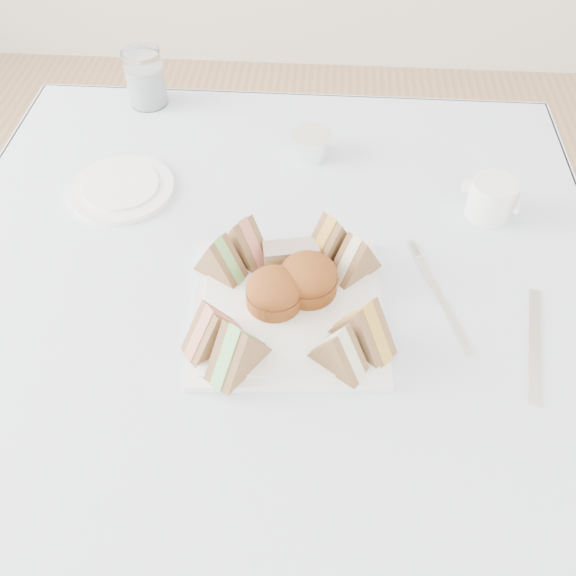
# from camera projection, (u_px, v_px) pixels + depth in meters

# --- Properties ---
(floor) EXTENTS (4.00, 4.00, 0.00)m
(floor) POSITION_uv_depth(u_px,v_px,m) (276.00, 487.00, 1.46)
(floor) COLOR #9E7751
(floor) RESTS_ON ground
(table) EXTENTS (0.90, 0.90, 0.74)m
(table) POSITION_uv_depth(u_px,v_px,m) (273.00, 409.00, 1.18)
(table) COLOR brown
(table) RESTS_ON floor
(tablecloth) EXTENTS (1.02, 1.02, 0.01)m
(tablecloth) POSITION_uv_depth(u_px,v_px,m) (268.00, 281.00, 0.90)
(tablecloth) COLOR white
(tablecloth) RESTS_ON table
(serving_plate) EXTENTS (0.28, 0.28, 0.01)m
(serving_plate) POSITION_uv_depth(u_px,v_px,m) (288.00, 309.00, 0.86)
(serving_plate) COLOR white
(serving_plate) RESTS_ON tablecloth
(sandwich_fl_a) EXTENTS (0.09, 0.08, 0.07)m
(sandwich_fl_a) POSITION_uv_depth(u_px,v_px,m) (213.00, 326.00, 0.78)
(sandwich_fl_a) COLOR brown
(sandwich_fl_a) RESTS_ON serving_plate
(sandwich_fl_b) EXTENTS (0.09, 0.10, 0.08)m
(sandwich_fl_b) POSITION_uv_depth(u_px,v_px,m) (237.00, 346.00, 0.76)
(sandwich_fl_b) COLOR brown
(sandwich_fl_b) RESTS_ON serving_plate
(sandwich_fr_a) EXTENTS (0.10, 0.09, 0.08)m
(sandwich_fr_a) POSITION_uv_depth(u_px,v_px,m) (364.00, 324.00, 0.78)
(sandwich_fr_a) COLOR brown
(sandwich_fr_a) RESTS_ON serving_plate
(sandwich_fr_b) EXTENTS (0.09, 0.08, 0.07)m
(sandwich_fr_b) POSITION_uv_depth(u_px,v_px,m) (339.00, 348.00, 0.76)
(sandwich_fr_b) COLOR brown
(sandwich_fr_b) RESTS_ON serving_plate
(sandwich_bl_a) EXTENTS (0.09, 0.07, 0.07)m
(sandwich_bl_a) POSITION_uv_depth(u_px,v_px,m) (219.00, 256.00, 0.87)
(sandwich_bl_a) COLOR brown
(sandwich_bl_a) RESTS_ON serving_plate
(sandwich_bl_b) EXTENTS (0.09, 0.08, 0.07)m
(sandwich_bl_b) POSITION_uv_depth(u_px,v_px,m) (244.00, 238.00, 0.89)
(sandwich_bl_b) COLOR brown
(sandwich_bl_b) RESTS_ON serving_plate
(sandwich_br_a) EXTENTS (0.08, 0.08, 0.07)m
(sandwich_br_a) POSITION_uv_depth(u_px,v_px,m) (356.00, 255.00, 0.87)
(sandwich_br_a) COLOR brown
(sandwich_br_a) RESTS_ON serving_plate
(sandwich_br_b) EXTENTS (0.09, 0.09, 0.08)m
(sandwich_br_b) POSITION_uv_depth(u_px,v_px,m) (331.00, 237.00, 0.89)
(sandwich_br_b) COLOR brown
(sandwich_br_b) RESTS_ON serving_plate
(scone_left) EXTENTS (0.08, 0.08, 0.05)m
(scone_left) POSITION_uv_depth(u_px,v_px,m) (274.00, 291.00, 0.83)
(scone_left) COLOR brown
(scone_left) RESTS_ON serving_plate
(scone_right) EXTENTS (0.11, 0.11, 0.06)m
(scone_right) POSITION_uv_depth(u_px,v_px,m) (308.00, 277.00, 0.85)
(scone_right) COLOR brown
(scone_right) RESTS_ON serving_plate
(pastry_slice) EXTENTS (0.09, 0.05, 0.04)m
(pastry_slice) POSITION_uv_depth(u_px,v_px,m) (291.00, 255.00, 0.89)
(pastry_slice) COLOR tan
(pastry_slice) RESTS_ON serving_plate
(side_plate) EXTENTS (0.18, 0.18, 0.01)m
(side_plate) POSITION_uv_depth(u_px,v_px,m) (122.00, 189.00, 1.03)
(side_plate) COLOR white
(side_plate) RESTS_ON tablecloth
(water_glass) EXTENTS (0.09, 0.09, 0.11)m
(water_glass) POSITION_uv_depth(u_px,v_px,m) (145.00, 78.00, 1.17)
(water_glass) COLOR white
(water_glass) RESTS_ON tablecloth
(tea_strainer) EXTENTS (0.08, 0.08, 0.04)m
(tea_strainer) POSITION_uv_depth(u_px,v_px,m) (311.00, 146.00, 1.08)
(tea_strainer) COLOR white
(tea_strainer) RESTS_ON tablecloth
(knife) EXTENTS (0.05, 0.20, 0.00)m
(knife) POSITION_uv_depth(u_px,v_px,m) (534.00, 344.00, 0.82)
(knife) COLOR white
(knife) RESTS_ON tablecloth
(fork) EXTENTS (0.07, 0.18, 0.00)m
(fork) POSITION_uv_depth(u_px,v_px,m) (443.00, 303.00, 0.87)
(fork) COLOR white
(fork) RESTS_ON tablecloth
(creamer_jug) EXTENTS (0.09, 0.09, 0.06)m
(creamer_jug) POSITION_uv_depth(u_px,v_px,m) (491.00, 198.00, 0.97)
(creamer_jug) COLOR white
(creamer_jug) RESTS_ON tablecloth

